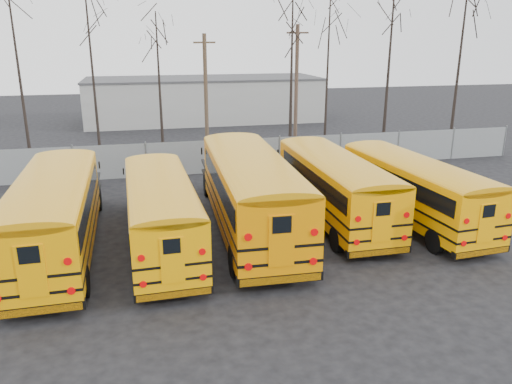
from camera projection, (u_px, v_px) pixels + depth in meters
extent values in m
plane|color=black|center=(263.00, 253.00, 18.87)|extent=(120.00, 120.00, 0.00)
cube|color=gray|center=(215.00, 157.00, 29.74)|extent=(40.00, 0.04, 2.00)
cube|color=#A4A49F|center=(204.00, 100.00, 48.48)|extent=(22.00, 8.00, 4.00)
cylinder|color=black|center=(4.00, 290.00, 15.03)|extent=(0.30, 1.02, 1.01)
cylinder|color=black|center=(84.00, 282.00, 15.56)|extent=(0.30, 1.02, 1.01)
cylinder|color=black|center=(46.00, 203.00, 22.91)|extent=(0.30, 1.02, 1.01)
cylinder|color=black|center=(98.00, 200.00, 23.44)|extent=(0.30, 1.02, 1.01)
cube|color=#F39B01|center=(54.00, 214.00, 17.99)|extent=(2.68, 9.45, 2.38)
cube|color=#F39B01|center=(72.00, 189.00, 23.35)|extent=(2.30, 1.76, 1.01)
cube|color=black|center=(52.00, 202.00, 17.64)|extent=(2.70, 8.44, 0.71)
cube|color=black|center=(60.00, 225.00, 19.00)|extent=(2.73, 11.20, 0.09)
cube|color=black|center=(58.00, 212.00, 18.85)|extent=(2.73, 11.20, 0.09)
cube|color=black|center=(38.00, 309.00, 14.09)|extent=(2.60, 0.26, 0.28)
cube|color=black|center=(75.00, 195.00, 24.27)|extent=(2.43, 0.24, 0.26)
cube|color=#F39B01|center=(31.00, 272.00, 13.62)|extent=(0.76, 0.05, 1.57)
cylinder|color=#B20505|center=(71.00, 291.00, 14.05)|extent=(0.22, 0.04, 0.22)
cylinder|color=#B20505|center=(68.00, 261.00, 13.78)|extent=(0.22, 0.04, 0.22)
cylinder|color=black|center=(137.00, 278.00, 15.89)|extent=(0.29, 0.94, 0.93)
cylinder|color=black|center=(202.00, 270.00, 16.40)|extent=(0.29, 0.94, 0.93)
cylinder|color=black|center=(131.00, 203.00, 23.11)|extent=(0.29, 0.94, 0.93)
cylinder|color=black|center=(177.00, 199.00, 23.63)|extent=(0.29, 0.94, 0.93)
cube|color=#FBA201|center=(161.00, 212.00, 18.61)|extent=(2.58, 8.73, 2.19)
cube|color=#FBA201|center=(153.00, 189.00, 23.53)|extent=(2.14, 1.64, 0.93)
cube|color=black|center=(160.00, 201.00, 18.30)|extent=(2.59, 7.80, 0.65)
cube|color=black|center=(160.00, 222.00, 19.55)|extent=(2.65, 10.33, 0.08)
cube|color=black|center=(160.00, 211.00, 19.41)|extent=(2.65, 10.33, 0.08)
cube|color=black|center=(174.00, 293.00, 15.04)|extent=(2.39, 0.27, 0.26)
cube|color=black|center=(153.00, 195.00, 24.37)|extent=(2.24, 0.25, 0.24)
cube|color=#FBA201|center=(172.00, 261.00, 14.61)|extent=(0.70, 0.06, 1.44)
cylinder|color=#B20505|center=(143.00, 284.00, 14.58)|extent=(0.21, 0.04, 0.20)
cylinder|color=#B20505|center=(203.00, 277.00, 15.01)|extent=(0.21, 0.04, 0.20)
cylinder|color=#B20505|center=(141.00, 258.00, 14.33)|extent=(0.21, 0.04, 0.20)
cylinder|color=#B20505|center=(202.00, 252.00, 14.77)|extent=(0.21, 0.04, 0.20)
cylinder|color=black|center=(235.00, 261.00, 16.90)|extent=(0.34, 1.11, 1.10)
cylinder|color=black|center=(305.00, 255.00, 17.36)|extent=(0.34, 1.11, 1.10)
cylinder|color=black|center=(207.00, 185.00, 25.54)|extent=(0.34, 1.11, 1.10)
cylinder|color=black|center=(255.00, 183.00, 25.99)|extent=(0.34, 1.11, 1.10)
cube|color=orange|center=(251.00, 192.00, 20.09)|extent=(3.09, 10.29, 2.58)
cube|color=orange|center=(230.00, 172.00, 25.96)|extent=(2.53, 1.95, 1.10)
cube|color=black|center=(252.00, 180.00, 19.71)|extent=(3.10, 9.19, 0.77)
cube|color=black|center=(247.00, 203.00, 21.20)|extent=(3.19, 12.17, 0.10)
cube|color=black|center=(247.00, 191.00, 21.04)|extent=(3.19, 12.17, 0.10)
cube|color=black|center=(280.00, 278.00, 15.81)|extent=(2.81, 0.34, 0.31)
cube|color=black|center=(228.00, 179.00, 26.96)|extent=(2.64, 0.31, 0.29)
cube|color=orange|center=(282.00, 241.00, 15.31)|extent=(0.82, 0.07, 1.70)
cylinder|color=#B20505|center=(248.00, 267.00, 15.34)|extent=(0.24, 0.05, 0.24)
cylinder|color=#B20505|center=(313.00, 261.00, 15.72)|extent=(0.24, 0.05, 0.24)
cylinder|color=#B20505|center=(248.00, 237.00, 15.04)|extent=(0.24, 0.05, 0.24)
cylinder|color=#B20505|center=(314.00, 232.00, 15.43)|extent=(0.24, 0.05, 0.24)
cylinder|color=black|center=(337.00, 239.00, 18.86)|extent=(0.28, 0.97, 0.97)
cylinder|color=black|center=(390.00, 235.00, 19.33)|extent=(0.28, 0.97, 0.97)
cylinder|color=black|center=(280.00, 182.00, 26.44)|extent=(0.28, 0.97, 0.97)
cylinder|color=black|center=(319.00, 179.00, 26.91)|extent=(0.28, 0.97, 0.97)
cube|color=#FF9E01|center=(335.00, 186.00, 21.69)|extent=(2.46, 9.02, 2.28)
cube|color=#FF9E01|center=(298.00, 170.00, 26.85)|extent=(2.19, 1.66, 0.97)
cube|color=black|center=(337.00, 176.00, 21.36)|extent=(2.50, 8.05, 0.68)
cube|color=black|center=(327.00, 196.00, 22.67)|extent=(2.50, 10.69, 0.09)
cube|color=black|center=(328.00, 185.00, 22.52)|extent=(2.50, 10.69, 0.09)
cube|color=black|center=(378.00, 251.00, 17.94)|extent=(2.48, 0.22, 0.27)
cube|color=black|center=(293.00, 176.00, 27.73)|extent=(2.33, 0.20, 0.25)
cube|color=#FF9E01|center=(382.00, 222.00, 17.49)|extent=(0.73, 0.04, 1.50)
cylinder|color=#B20505|center=(357.00, 242.00, 17.49)|extent=(0.21, 0.04, 0.21)
cylinder|color=#B20505|center=(405.00, 238.00, 17.88)|extent=(0.21, 0.04, 0.21)
cylinder|color=#B20505|center=(358.00, 219.00, 17.23)|extent=(0.21, 0.04, 0.21)
cylinder|color=#B20505|center=(407.00, 215.00, 17.62)|extent=(0.21, 0.04, 0.21)
cylinder|color=black|center=(435.00, 241.00, 18.75)|extent=(0.33, 0.95, 0.93)
cylinder|color=black|center=(481.00, 235.00, 19.35)|extent=(0.33, 0.95, 0.93)
cylinder|color=black|center=(341.00, 185.00, 25.90)|extent=(0.33, 0.95, 0.93)
cylinder|color=black|center=(377.00, 182.00, 26.50)|extent=(0.33, 0.95, 0.93)
cube|color=#FFA101|center=(414.00, 189.00, 21.49)|extent=(2.96, 8.83, 2.19)
cube|color=#FFA101|center=(356.00, 173.00, 26.36)|extent=(2.21, 1.73, 0.93)
cube|color=black|center=(418.00, 179.00, 21.18)|extent=(2.92, 7.90, 0.65)
cube|color=black|center=(403.00, 198.00, 22.42)|extent=(3.10, 10.43, 0.08)
cube|color=black|center=(404.00, 188.00, 22.28)|extent=(3.10, 10.43, 0.08)
cube|color=black|center=(481.00, 252.00, 17.96)|extent=(2.40, 0.38, 0.26)
cube|color=black|center=(349.00, 179.00, 27.20)|extent=(2.25, 0.35, 0.24)
cube|color=#FFA101|center=(487.00, 223.00, 17.53)|extent=(0.70, 0.09, 1.45)
cylinder|color=#B20505|center=(464.00, 244.00, 17.47)|extent=(0.21, 0.05, 0.21)
cylinder|color=#B20505|center=(505.00, 238.00, 17.97)|extent=(0.21, 0.05, 0.21)
cylinder|color=#B20505|center=(467.00, 221.00, 17.22)|extent=(0.21, 0.05, 0.21)
cylinder|color=#B20505|center=(508.00, 216.00, 17.72)|extent=(0.21, 0.05, 0.21)
cylinder|color=#493829|center=(206.00, 100.00, 31.53)|extent=(0.25, 0.25, 8.04)
cube|color=#493829|center=(204.00, 42.00, 30.50)|extent=(1.41, 0.46, 0.11)
cylinder|color=#4F3B2D|center=(296.00, 87.00, 35.96)|extent=(0.27, 0.27, 8.69)
cube|color=#4F3B2D|center=(298.00, 33.00, 34.84)|extent=(1.52, 0.51, 0.12)
cone|color=black|center=(18.00, 65.00, 29.66)|extent=(0.26, 0.26, 12.49)
cone|color=black|center=(91.00, 60.00, 31.81)|extent=(0.26, 0.26, 12.90)
cone|color=black|center=(160.00, 86.00, 33.11)|extent=(0.26, 0.26, 9.40)
cone|color=black|center=(291.00, 75.00, 34.41)|extent=(0.26, 0.26, 10.62)
cone|color=black|center=(328.00, 66.00, 34.77)|extent=(0.26, 0.26, 11.84)
cone|color=black|center=(389.00, 61.00, 36.22)|extent=(0.26, 0.26, 12.33)
cone|color=black|center=(460.00, 57.00, 34.69)|extent=(0.26, 0.26, 12.97)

